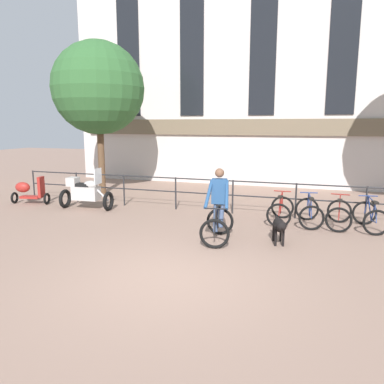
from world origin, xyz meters
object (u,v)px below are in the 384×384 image
at_px(dog, 279,226).
at_px(parked_motorcycle, 86,192).
at_px(cyclist_with_bike, 218,208).
at_px(parked_bicycle_mid_right, 339,214).
at_px(parked_bicycle_mid_left, 309,212).
at_px(parked_scooter, 29,191).
at_px(parked_bicycle_far_end, 370,217).
at_px(parked_bicycle_near_lamp, 281,210).

height_order(dog, parked_motorcycle, parked_motorcycle).
bearing_deg(cyclist_with_bike, dog, -5.84).
bearing_deg(parked_bicycle_mid_right, parked_bicycle_mid_left, 3.76).
relative_size(dog, parked_scooter, 0.76).
bearing_deg(parked_motorcycle, parked_bicycle_mid_left, -91.39).
bearing_deg(parked_motorcycle, parked_bicycle_far_end, -91.78).
height_order(parked_bicycle_near_lamp, parked_bicycle_mid_left, same).
relative_size(parked_motorcycle, parked_bicycle_mid_left, 1.45).
xyz_separation_m(parked_bicycle_mid_right, parked_bicycle_far_end, (0.76, 0.00, 0.00)).
height_order(cyclist_with_bike, parked_bicycle_near_lamp, cyclist_with_bike).
xyz_separation_m(dog, parked_bicycle_near_lamp, (-0.15, 2.00, -0.09)).
distance_m(parked_bicycle_near_lamp, parked_bicycle_far_end, 2.29).
height_order(dog, parked_bicycle_far_end, parked_bicycle_far_end).
distance_m(cyclist_with_bike, parked_bicycle_mid_right, 3.49).
xyz_separation_m(parked_motorcycle, parked_bicycle_mid_left, (6.92, 0.26, -0.20)).
xyz_separation_m(cyclist_with_bike, parked_bicycle_far_end, (3.56, 2.05, -0.41)).
distance_m(cyclist_with_bike, parked_scooter, 7.48).
height_order(parked_bicycle_far_end, parked_scooter, parked_scooter).
bearing_deg(parked_bicycle_mid_left, parked_bicycle_far_end, 172.43).
xyz_separation_m(parked_bicycle_mid_right, parked_scooter, (-10.03, -0.16, 0.10)).
distance_m(parked_bicycle_far_end, parked_scooter, 10.80).
xyz_separation_m(parked_bicycle_near_lamp, parked_bicycle_mid_left, (0.76, 0.00, 0.00)).
distance_m(cyclist_with_bike, parked_bicycle_mid_left, 2.92).
bearing_deg(parked_scooter, parked_bicycle_mid_left, -99.96).
bearing_deg(parked_bicycle_far_end, dog, 34.44).
relative_size(parked_motorcycle, parked_bicycle_mid_right, 1.50).
distance_m(parked_bicycle_near_lamp, parked_bicycle_mid_right, 1.52).
bearing_deg(parked_bicycle_far_end, parked_motorcycle, -6.98).
bearing_deg(parked_bicycle_far_end, parked_bicycle_mid_right, -8.72).
xyz_separation_m(parked_motorcycle, parked_scooter, (-2.35, 0.09, -0.10)).
bearing_deg(parked_bicycle_mid_right, parked_motorcycle, 5.68).
relative_size(parked_bicycle_far_end, parked_scooter, 0.90).
bearing_deg(parked_scooter, parked_motorcycle, -103.26).
relative_size(parked_motorcycle, parked_scooter, 1.29).
height_order(parked_bicycle_mid_left, parked_bicycle_far_end, same).
xyz_separation_m(dog, parked_bicycle_mid_right, (1.37, 2.00, -0.09)).
bearing_deg(parked_bicycle_mid_right, dog, 59.34).
relative_size(cyclist_with_bike, parked_bicycle_mid_left, 1.43).
bearing_deg(parked_bicycle_far_end, parked_scooter, -7.86).
height_order(parked_bicycle_mid_right, parked_scooter, parked_scooter).
xyz_separation_m(parked_bicycle_mid_left, parked_bicycle_far_end, (1.52, 0.00, 0.00)).
height_order(dog, parked_bicycle_near_lamp, parked_bicycle_near_lamp).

